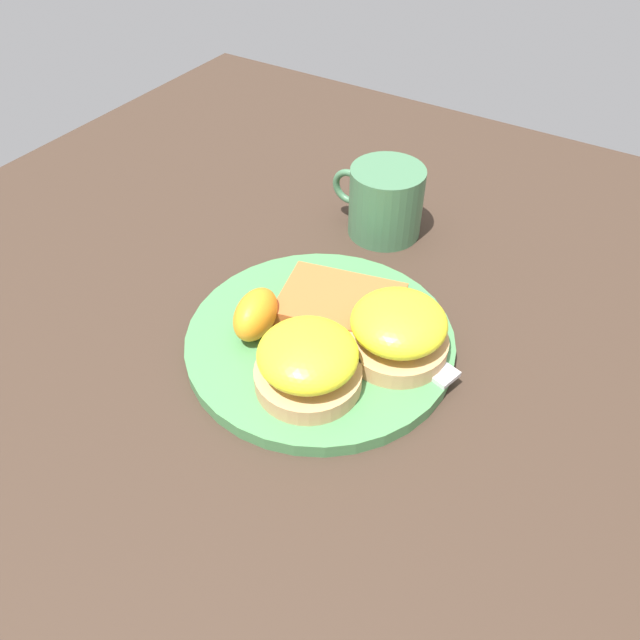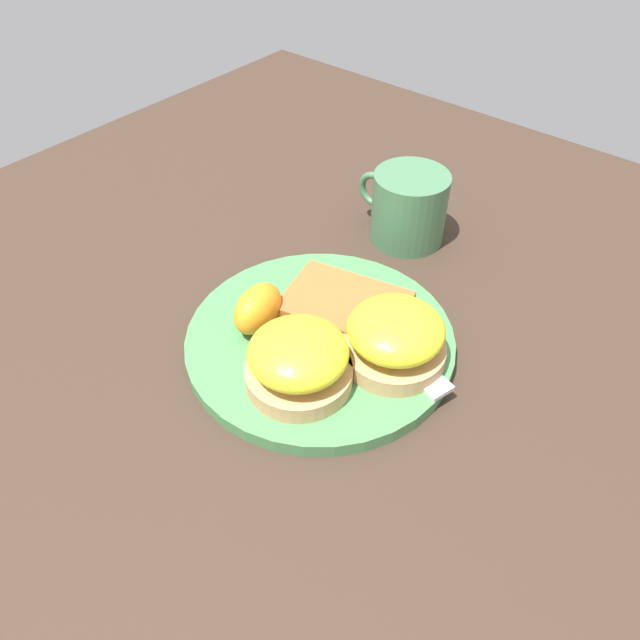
{
  "view_description": "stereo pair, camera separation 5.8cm",
  "coord_description": "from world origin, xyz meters",
  "px_view_note": "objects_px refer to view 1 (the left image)",
  "views": [
    {
      "loc": [
        -0.22,
        0.36,
        0.43
      ],
      "look_at": [
        0.0,
        0.0,
        0.03
      ],
      "focal_mm": 35.0,
      "sensor_mm": 36.0,
      "label": 1
    },
    {
      "loc": [
        -0.27,
        0.32,
        0.43
      ],
      "look_at": [
        0.0,
        0.0,
        0.03
      ],
      "focal_mm": 35.0,
      "sensor_mm": 36.0,
      "label": 2
    }
  ],
  "objects_px": {
    "sandwich_benedict_left": "(308,362)",
    "sandwich_benedict_right": "(398,330)",
    "cup": "(385,201)",
    "hashbrown_patty": "(336,303)",
    "fork": "(379,330)",
    "orange_wedge": "(256,314)"
  },
  "relations": [
    {
      "from": "cup",
      "to": "sandwich_benedict_right",
      "type": "bearing_deg",
      "value": 120.74
    },
    {
      "from": "cup",
      "to": "fork",
      "type": "bearing_deg",
      "value": 116.29
    },
    {
      "from": "sandwich_benedict_right",
      "to": "cup",
      "type": "height_order",
      "value": "cup"
    },
    {
      "from": "sandwich_benedict_left",
      "to": "sandwich_benedict_right",
      "type": "height_order",
      "value": "same"
    },
    {
      "from": "orange_wedge",
      "to": "sandwich_benedict_left",
      "type": "bearing_deg",
      "value": 159.06
    },
    {
      "from": "sandwich_benedict_left",
      "to": "fork",
      "type": "distance_m",
      "value": 0.1
    },
    {
      "from": "sandwich_benedict_left",
      "to": "orange_wedge",
      "type": "bearing_deg",
      "value": -20.94
    },
    {
      "from": "sandwich_benedict_right",
      "to": "cup",
      "type": "distance_m",
      "value": 0.21
    },
    {
      "from": "sandwich_benedict_left",
      "to": "sandwich_benedict_right",
      "type": "relative_size",
      "value": 1.0
    },
    {
      "from": "orange_wedge",
      "to": "fork",
      "type": "xyz_separation_m",
      "value": [
        -0.1,
        -0.06,
        -0.02
      ]
    },
    {
      "from": "sandwich_benedict_left",
      "to": "sandwich_benedict_right",
      "type": "xyz_separation_m",
      "value": [
        -0.05,
        -0.08,
        0.0
      ]
    },
    {
      "from": "hashbrown_patty",
      "to": "fork",
      "type": "bearing_deg",
      "value": 175.82
    },
    {
      "from": "sandwich_benedict_right",
      "to": "fork",
      "type": "bearing_deg",
      "value": -29.95
    },
    {
      "from": "hashbrown_patty",
      "to": "cup",
      "type": "distance_m",
      "value": 0.17
    },
    {
      "from": "sandwich_benedict_right",
      "to": "hashbrown_patty",
      "type": "relative_size",
      "value": 0.81
    },
    {
      "from": "sandwich_benedict_right",
      "to": "fork",
      "type": "xyz_separation_m",
      "value": [
        0.03,
        -0.01,
        -0.02
      ]
    },
    {
      "from": "hashbrown_patty",
      "to": "orange_wedge",
      "type": "distance_m",
      "value": 0.08
    },
    {
      "from": "sandwich_benedict_right",
      "to": "orange_wedge",
      "type": "height_order",
      "value": "sandwich_benedict_right"
    },
    {
      "from": "hashbrown_patty",
      "to": "fork",
      "type": "relative_size",
      "value": 0.57
    },
    {
      "from": "cup",
      "to": "hashbrown_patty",
      "type": "bearing_deg",
      "value": 101.36
    },
    {
      "from": "sandwich_benedict_left",
      "to": "cup",
      "type": "height_order",
      "value": "cup"
    },
    {
      "from": "sandwich_benedict_left",
      "to": "orange_wedge",
      "type": "distance_m",
      "value": 0.08
    }
  ]
}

